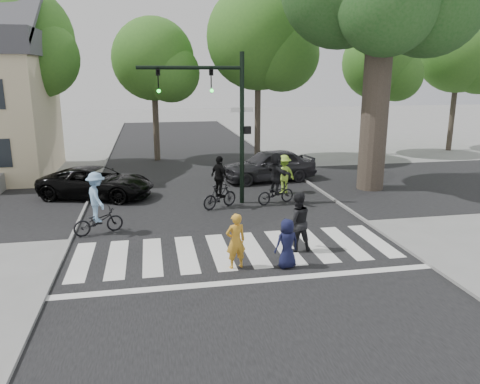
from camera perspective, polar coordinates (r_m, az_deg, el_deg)
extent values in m
plane|color=gray|center=(13.32, 0.35, -8.68)|extent=(120.00, 120.00, 0.00)
cube|color=black|center=(17.96, -2.78, -2.53)|extent=(10.00, 70.00, 0.01)
cube|color=black|center=(20.83, -3.97, -0.18)|extent=(70.00, 10.00, 0.01)
cube|color=gray|center=(17.98, -18.95, -3.15)|extent=(0.10, 70.00, 0.10)
cube|color=gray|center=(19.29, 12.23, -1.52)|extent=(0.10, 70.00, 0.10)
cube|color=silver|center=(14.17, -18.82, -8.00)|extent=(0.55, 3.00, 0.01)
cube|color=silver|center=(14.06, -14.75, -7.87)|extent=(0.55, 3.00, 0.01)
cube|color=silver|center=(14.02, -10.63, -7.70)|extent=(0.55, 3.00, 0.01)
cube|color=silver|center=(14.05, -6.52, -7.49)|extent=(0.55, 3.00, 0.01)
cube|color=silver|center=(14.15, -2.45, -7.24)|extent=(0.55, 3.00, 0.01)
cube|color=silver|center=(14.32, 1.54, -6.97)|extent=(0.55, 3.00, 0.01)
cube|color=silver|center=(14.56, 5.41, -6.67)|extent=(0.55, 3.00, 0.01)
cube|color=silver|center=(14.86, 9.14, -6.35)|extent=(0.55, 3.00, 0.01)
cube|color=silver|center=(15.22, 12.70, -6.02)|extent=(0.55, 3.00, 0.01)
cube|color=silver|center=(15.63, 16.08, -5.68)|extent=(0.55, 3.00, 0.01)
cube|color=silver|center=(12.24, 1.47, -10.79)|extent=(10.00, 0.30, 0.01)
cylinder|color=black|center=(18.71, 0.24, 7.54)|extent=(0.18, 0.18, 6.00)
cylinder|color=black|center=(18.30, -6.12, 14.84)|extent=(4.00, 0.14, 0.14)
imported|color=black|center=(18.39, -3.53, 13.49)|extent=(0.16, 0.20, 1.00)
sphere|color=#19E533|center=(18.28, -3.46, 12.23)|extent=(0.14, 0.14, 0.14)
imported|color=black|center=(18.23, -9.94, 13.30)|extent=(0.16, 0.20, 1.00)
sphere|color=#19E533|center=(18.12, -9.88, 12.03)|extent=(0.14, 0.14, 0.14)
cube|color=black|center=(18.75, 0.91, 7.56)|extent=(0.28, 0.18, 0.30)
cube|color=#FF660C|center=(18.78, 1.24, 7.56)|extent=(0.02, 0.14, 0.20)
cube|color=white|center=(18.63, 0.24, 9.99)|extent=(0.90, 0.04, 0.18)
cylinder|color=brown|center=(21.96, 16.11, 9.30)|extent=(1.20, 1.20, 7.00)
cylinder|color=brown|center=(21.90, 17.65, 17.06)|extent=(1.29, 1.74, 2.93)
sphere|color=#1B4D1A|center=(20.59, 17.52, 20.93)|extent=(4.00, 4.00, 4.00)
cylinder|color=brown|center=(28.56, -24.60, 9.04)|extent=(0.36, 0.36, 6.44)
sphere|color=#396F25|center=(28.55, -25.40, 16.39)|extent=(5.80, 5.80, 5.80)
sphere|color=#396F25|center=(27.41, -23.21, 14.82)|extent=(4.06, 4.06, 4.06)
cylinder|color=brown|center=(28.93, -10.26, 9.31)|extent=(0.36, 0.36, 5.60)
sphere|color=#396F25|center=(28.84, -10.55, 15.65)|extent=(4.80, 4.80, 4.80)
sphere|color=#396F25|center=(28.14, -8.44, 14.14)|extent=(3.36, 3.36, 3.36)
cylinder|color=brown|center=(28.32, 2.17, 10.56)|extent=(0.36, 0.36, 6.72)
sphere|color=#396F25|center=(28.33, 2.25, 18.33)|extent=(6.00, 6.00, 6.00)
sphere|color=#396F25|center=(27.71, 5.19, 16.39)|extent=(4.20, 4.20, 4.20)
cylinder|color=brown|center=(31.88, 16.16, 9.29)|extent=(0.36, 0.36, 5.46)
sphere|color=#396F25|center=(31.79, 16.56, 14.90)|extent=(4.60, 4.60, 4.60)
sphere|color=#396F25|center=(31.60, 18.57, 13.34)|extent=(3.22, 3.22, 3.22)
cylinder|color=brown|center=(35.47, 24.55, 9.60)|extent=(0.36, 0.36, 6.16)
sphere|color=#396F25|center=(35.43, 25.16, 15.26)|extent=(5.40, 5.40, 5.40)
sphere|color=#396F25|center=(35.39, 27.24, 13.61)|extent=(3.78, 3.78, 3.78)
imported|color=gold|center=(12.74, -0.53, -6.00)|extent=(0.63, 0.48, 1.56)
imported|color=#131636|center=(12.86, 5.74, -6.28)|extent=(0.75, 0.57, 1.39)
imported|color=black|center=(14.05, 6.97, -3.62)|extent=(0.89, 0.70, 1.81)
imported|color=black|center=(16.23, -16.89, -3.43)|extent=(1.74, 1.15, 0.87)
imported|color=#7EAAD3|center=(16.00, -17.10, -0.59)|extent=(0.97, 1.22, 1.66)
imported|color=black|center=(18.47, -2.48, -0.52)|extent=(1.62, 1.18, 0.96)
imported|color=black|center=(18.28, -2.51, 1.84)|extent=(0.83, 1.05, 1.66)
imported|color=black|center=(19.16, 4.38, -0.14)|extent=(1.76, 1.04, 0.87)
imported|color=black|center=(18.97, 4.43, 2.31)|extent=(0.92, 1.63, 1.67)
imported|color=black|center=(20.87, -17.05, 1.10)|extent=(5.25, 3.67, 1.33)
imported|color=#2D2C31|center=(23.16, 3.54, 3.28)|extent=(4.84, 2.51, 1.57)
imported|color=#A6DB3D|center=(20.79, 5.35, 2.18)|extent=(1.25, 0.95, 1.72)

